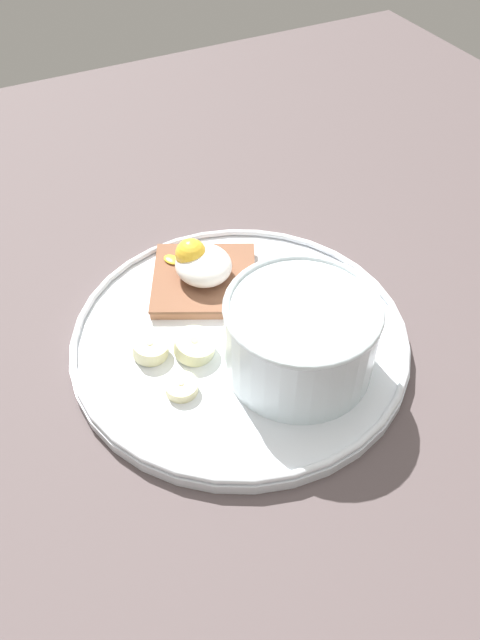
% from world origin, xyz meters
% --- Properties ---
extents(ground_plane, '(1.20, 1.20, 0.02)m').
position_xyz_m(ground_plane, '(0.00, 0.00, 0.01)').
color(ground_plane, '#514546').
rests_on(ground_plane, ground).
extents(plate, '(0.30, 0.30, 0.02)m').
position_xyz_m(plate, '(0.00, 0.00, 0.03)').
color(plate, white).
rests_on(plate, ground_plane).
extents(oatmeal_bowl, '(0.12, 0.12, 0.07)m').
position_xyz_m(oatmeal_bowl, '(0.05, 0.03, 0.07)').
color(oatmeal_bowl, white).
rests_on(oatmeal_bowl, plate).
extents(toast_slice, '(0.13, 0.13, 0.01)m').
position_xyz_m(toast_slice, '(-0.08, -0.00, 0.04)').
color(toast_slice, brown).
rests_on(toast_slice, plate).
extents(poached_egg, '(0.07, 0.05, 0.04)m').
position_xyz_m(poached_egg, '(-0.08, -0.00, 0.06)').
color(poached_egg, white).
rests_on(poached_egg, toast_slice).
extents(banana_slice_front, '(0.03, 0.03, 0.01)m').
position_xyz_m(banana_slice_front, '(0.03, -0.07, 0.03)').
color(banana_slice_front, beige).
rests_on(banana_slice_front, plate).
extents(banana_slice_left, '(0.05, 0.05, 0.02)m').
position_xyz_m(banana_slice_left, '(-0.00, -0.04, 0.04)').
color(banana_slice_left, beige).
rests_on(banana_slice_left, plate).
extents(banana_slice_back, '(0.04, 0.04, 0.02)m').
position_xyz_m(banana_slice_back, '(-0.02, -0.08, 0.04)').
color(banana_slice_back, beige).
rests_on(banana_slice_back, plate).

